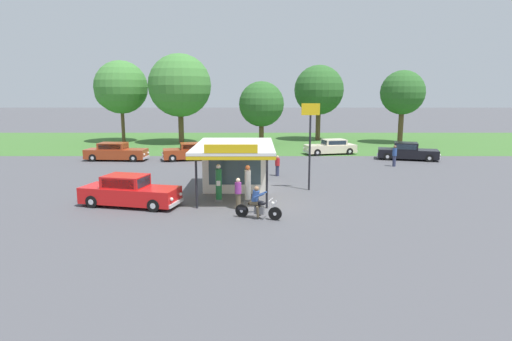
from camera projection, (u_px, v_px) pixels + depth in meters
The scene contains 20 objects.
ground_plane at pixel (264, 205), 23.08m from camera, with size 300.00×300.00×0.00m, color #4C4C51.
grass_verge_strip at pixel (260, 142), 52.59m from camera, with size 120.00×24.00×0.01m, color #3D6B2D.
service_station_kiosk at pixel (236, 162), 26.70m from camera, with size 4.54×7.50×3.39m.
gas_pump_nearside at pixel (219, 184), 23.78m from camera, with size 0.44×0.44×2.07m.
gas_pump_offside at pixel (248, 185), 23.78m from camera, with size 0.44×0.44×2.01m.
motorcycle_with_rider at pixel (258, 205), 20.48m from camera, with size 2.22×0.93×1.58m.
featured_classic_sedan at pixel (130, 192), 22.82m from camera, with size 5.58×2.93×1.65m.
parked_car_second_row_spare at pixel (191, 152), 38.43m from camera, with size 5.18×2.95×1.51m.
parked_car_back_row_right at pixel (116, 152), 38.12m from camera, with size 5.60×2.10×1.57m.
parked_car_back_row_left at pixel (408, 152), 38.56m from camera, with size 5.60×3.26×1.54m.
parked_car_back_row_centre_left at pixel (331, 147), 41.99m from camera, with size 5.30×2.87×1.45m.
bystander_chatting_near_pumps at pixel (278, 165), 30.99m from camera, with size 0.34×0.34×1.49m.
bystander_strolling_foreground at pixel (238, 193), 22.14m from camera, with size 0.34×0.34×1.63m.
bystander_standing_back_lot at pixel (395, 155), 34.97m from camera, with size 0.34×0.34×1.73m.
tree_oak_far_left at pixel (119, 88), 51.19m from camera, with size 6.28×6.28×9.70m.
tree_oak_right at pixel (403, 93), 50.06m from camera, with size 5.12×5.12×8.50m.
tree_oak_centre at pixel (319, 90), 53.39m from camera, with size 6.11×6.11×9.30m.
tree_oak_left at pixel (181, 86), 50.04m from camera, with size 7.27×7.27×10.38m.
tree_oak_far_right at pixel (262, 105), 48.82m from camera, with size 5.11×5.11×7.20m.
roadside_pole_sign at pixel (310, 132), 26.01m from camera, with size 1.10×0.12×5.30m.
Camera 1 is at (-0.42, -22.38, 5.94)m, focal length 30.25 mm.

